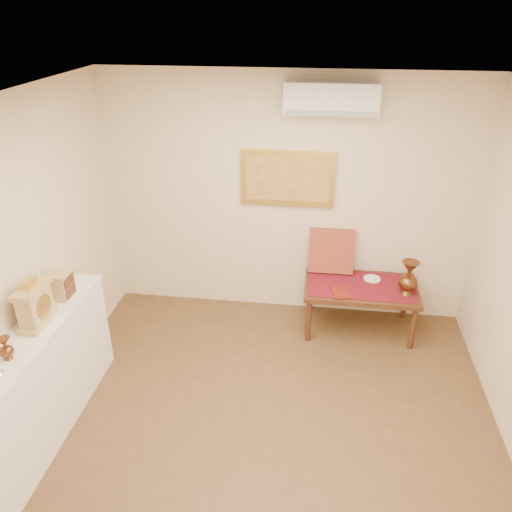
% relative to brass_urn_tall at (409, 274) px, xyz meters
% --- Properties ---
extents(floor, '(4.50, 4.50, 0.00)m').
position_rel_brass_urn_tall_xyz_m(floor, '(-1.30, -1.77, -0.78)').
color(floor, brown).
rests_on(floor, ground).
extents(ceiling, '(4.50, 4.50, 0.00)m').
position_rel_brass_urn_tall_xyz_m(ceiling, '(-1.30, -1.77, 1.92)').
color(ceiling, silver).
rests_on(ceiling, ground).
extents(wall_back, '(4.00, 0.02, 2.70)m').
position_rel_brass_urn_tall_xyz_m(wall_back, '(-1.30, 0.48, 0.57)').
color(wall_back, beige).
rests_on(wall_back, ground).
extents(brass_urn_small, '(0.10, 0.10, 0.23)m').
position_rel_brass_urn_tall_xyz_m(brass_urn_small, '(-3.12, -2.01, 0.31)').
color(brass_urn_small, brown).
rests_on(brass_urn_small, display_ledge).
extents(table_cloth, '(1.14, 0.59, 0.01)m').
position_rel_brass_urn_tall_xyz_m(table_cloth, '(-0.45, 0.11, -0.23)').
color(table_cloth, maroon).
rests_on(table_cloth, low_table).
extents(brass_urn_tall, '(0.20, 0.20, 0.45)m').
position_rel_brass_urn_tall_xyz_m(brass_urn_tall, '(0.00, 0.00, 0.00)').
color(brass_urn_tall, brown).
rests_on(brass_urn_tall, table_cloth).
extents(plate, '(0.18, 0.18, 0.01)m').
position_rel_brass_urn_tall_xyz_m(plate, '(-0.33, 0.25, -0.22)').
color(plate, white).
rests_on(plate, table_cloth).
extents(menu, '(0.23, 0.28, 0.01)m').
position_rel_brass_urn_tall_xyz_m(menu, '(-0.68, -0.08, -0.22)').
color(menu, maroon).
rests_on(menu, table_cloth).
extents(cushion, '(0.50, 0.20, 0.51)m').
position_rel_brass_urn_tall_xyz_m(cushion, '(-0.79, 0.39, 0.02)').
color(cushion, maroon).
rests_on(cushion, table_cloth).
extents(display_ledge, '(0.37, 2.02, 0.98)m').
position_rel_brass_urn_tall_xyz_m(display_ledge, '(-3.13, -1.77, -0.29)').
color(display_ledge, white).
rests_on(display_ledge, floor).
extents(mantel_clock, '(0.17, 0.36, 0.41)m').
position_rel_brass_urn_tall_xyz_m(mantel_clock, '(-3.12, -1.57, 0.37)').
color(mantel_clock, tan).
rests_on(mantel_clock, display_ledge).
extents(wooden_chest, '(0.16, 0.21, 0.24)m').
position_rel_brass_urn_tall_xyz_m(wooden_chest, '(-3.12, -1.17, 0.32)').
color(wooden_chest, tan).
rests_on(wooden_chest, display_ledge).
extents(low_table, '(1.20, 0.70, 0.55)m').
position_rel_brass_urn_tall_xyz_m(low_table, '(-0.45, 0.11, -0.30)').
color(low_table, '#4D2917').
rests_on(low_table, floor).
extents(painting, '(1.00, 0.06, 0.60)m').
position_rel_brass_urn_tall_xyz_m(painting, '(-1.30, 0.45, 0.82)').
color(painting, gold).
rests_on(painting, wall_back).
extents(ac_unit, '(0.90, 0.25, 0.30)m').
position_rel_brass_urn_tall_xyz_m(ac_unit, '(-0.90, 0.34, 1.67)').
color(ac_unit, white).
rests_on(ac_unit, wall_back).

